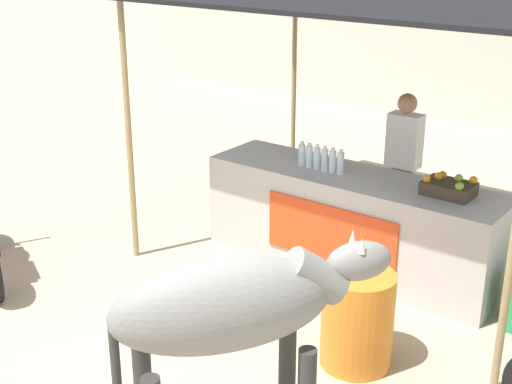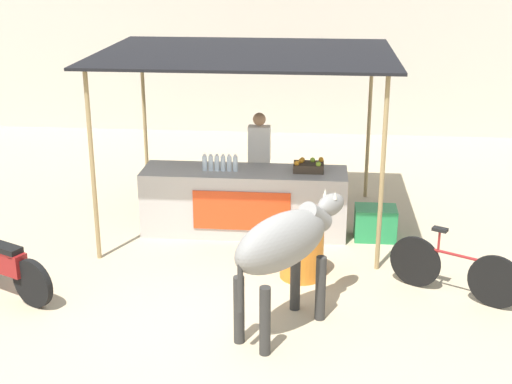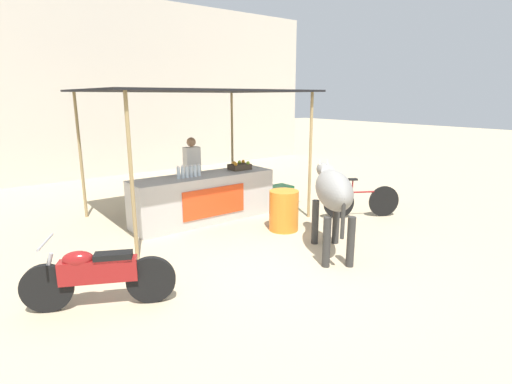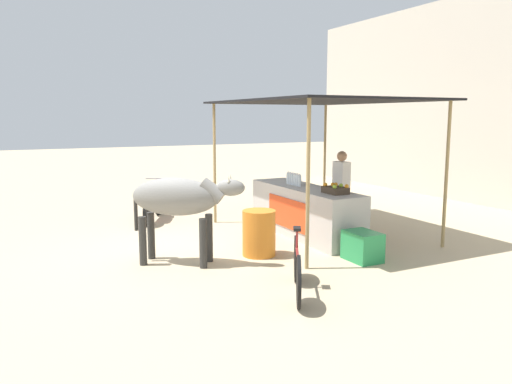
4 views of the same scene
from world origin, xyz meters
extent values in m
plane|color=tan|center=(0.00, 0.00, 0.00)|extent=(60.00, 60.00, 0.00)
cube|color=#B2ADA8|center=(0.00, 2.20, 0.48)|extent=(3.00, 0.80, 0.96)
cube|color=red|center=(0.00, 1.79, 0.48)|extent=(1.40, 0.02, 0.58)
cylinder|color=#997F51|center=(-1.89, 1.06, 1.31)|extent=(0.06, 0.06, 2.62)
cylinder|color=#997F51|center=(-1.89, 3.94, 1.31)|extent=(0.06, 0.06, 2.62)
cylinder|color=silver|center=(-0.57, 2.15, 1.07)|extent=(0.07, 0.07, 0.22)
cylinder|color=white|center=(-0.57, 2.15, 1.19)|extent=(0.04, 0.04, 0.03)
cylinder|color=silver|center=(-0.48, 2.15, 1.07)|extent=(0.07, 0.07, 0.22)
cylinder|color=white|center=(-0.48, 2.15, 1.19)|extent=(0.04, 0.04, 0.03)
cylinder|color=silver|center=(-0.39, 2.15, 1.07)|extent=(0.07, 0.07, 0.22)
cylinder|color=white|center=(-0.39, 2.15, 1.19)|extent=(0.04, 0.04, 0.03)
cylinder|color=silver|center=(-0.30, 2.15, 1.07)|extent=(0.07, 0.07, 0.22)
cylinder|color=white|center=(-0.30, 2.15, 1.19)|extent=(0.04, 0.04, 0.03)
cylinder|color=silver|center=(-0.21, 2.15, 1.07)|extent=(0.07, 0.07, 0.22)
cylinder|color=white|center=(-0.21, 2.15, 1.19)|extent=(0.04, 0.04, 0.03)
cylinder|color=silver|center=(-0.12, 2.15, 1.07)|extent=(0.07, 0.07, 0.22)
cylinder|color=white|center=(-0.12, 2.15, 1.19)|extent=(0.04, 0.04, 0.03)
cube|color=#3F3326|center=(0.94, 2.25, 1.02)|extent=(0.44, 0.32, 0.12)
sphere|color=orange|center=(1.11, 2.36, 1.11)|extent=(0.08, 0.08, 0.08)
sphere|color=#8CB22D|center=(0.99, 2.33, 1.11)|extent=(0.08, 0.08, 0.08)
sphere|color=orange|center=(0.84, 2.32, 1.11)|extent=(0.08, 0.08, 0.08)
sphere|color=orange|center=(0.82, 2.27, 1.11)|extent=(0.08, 0.08, 0.08)
sphere|color=#8CB22D|center=(1.08, 2.13, 1.11)|extent=(0.08, 0.08, 0.08)
sphere|color=orange|center=(0.77, 2.15, 1.11)|extent=(0.08, 0.08, 0.08)
cylinder|color=#383842|center=(0.15, 2.95, 0.44)|extent=(0.22, 0.22, 0.88)
cube|color=silver|center=(0.15, 2.95, 1.16)|extent=(0.34, 0.20, 0.56)
sphere|color=#A87A56|center=(0.15, 2.95, 1.55)|extent=(0.20, 0.20, 0.20)
cylinder|color=orange|center=(0.90, 0.74, 0.39)|extent=(0.56, 0.56, 0.77)
ellipsoid|color=gray|center=(0.71, -0.65, 1.08)|extent=(1.24, 1.44, 0.60)
cylinder|color=#302F2D|center=(0.85, -0.14, 0.39)|extent=(0.12, 0.12, 0.78)
cylinder|color=gray|center=(1.06, -0.16, 1.19)|extent=(0.46, 0.50, 0.41)
ellipsoid|color=gray|center=(1.23, 0.08, 1.25)|extent=(0.44, 0.49, 0.26)
cone|color=beige|center=(1.16, 0.10, 1.39)|extent=(0.05, 0.05, 0.10)
cone|color=beige|center=(1.28, 0.02, 1.39)|extent=(0.05, 0.05, 0.10)
cylinder|color=#302F2D|center=(0.32, -1.19, 0.81)|extent=(0.06, 0.06, 0.60)
camera|label=1|loc=(3.15, -3.55, 3.25)|focal=50.00mm
camera|label=2|loc=(1.07, -7.67, 4.10)|focal=50.00mm
camera|label=3|loc=(-3.98, -4.76, 2.52)|focal=28.00mm
camera|label=4|loc=(8.20, -2.96, 2.34)|focal=35.00mm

